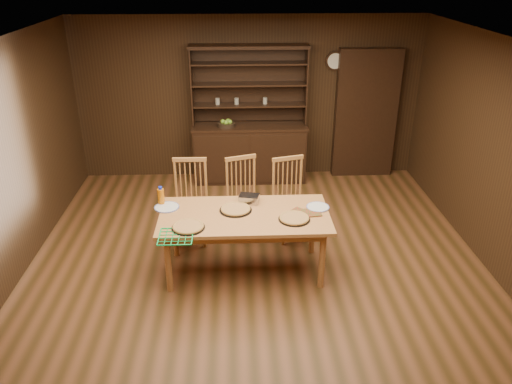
{
  "coord_description": "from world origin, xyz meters",
  "views": [
    {
      "loc": [
        -0.23,
        -4.9,
        3.39
      ],
      "look_at": [
        0.0,
        0.4,
        0.87
      ],
      "focal_mm": 35.0,
      "sensor_mm": 36.0,
      "label": 1
    }
  ],
  "objects_px": {
    "dining_table": "(245,220)",
    "chair_center": "(243,194)",
    "china_hutch": "(250,145)",
    "chair_right": "(290,195)",
    "chair_left": "(191,198)",
    "juice_bottle": "(161,196)"
  },
  "relations": [
    {
      "from": "dining_table",
      "to": "chair_center",
      "type": "xyz_separation_m",
      "value": [
        0.0,
        0.91,
        -0.11
      ]
    },
    {
      "from": "dining_table",
      "to": "chair_left",
      "type": "bearing_deg",
      "value": 130.49
    },
    {
      "from": "chair_left",
      "to": "juice_bottle",
      "type": "height_order",
      "value": "chair_left"
    },
    {
      "from": "juice_bottle",
      "to": "chair_center",
      "type": "bearing_deg",
      "value": 32.46
    },
    {
      "from": "china_hutch",
      "to": "dining_table",
      "type": "bearing_deg",
      "value": -93.03
    },
    {
      "from": "chair_left",
      "to": "dining_table",
      "type": "bearing_deg",
      "value": -48.43
    },
    {
      "from": "china_hutch",
      "to": "chair_right",
      "type": "relative_size",
      "value": 2.02
    },
    {
      "from": "chair_left",
      "to": "china_hutch",
      "type": "bearing_deg",
      "value": 67.92
    },
    {
      "from": "chair_center",
      "to": "juice_bottle",
      "type": "xyz_separation_m",
      "value": [
        -0.97,
        -0.62,
        0.29
      ]
    },
    {
      "from": "chair_center",
      "to": "chair_right",
      "type": "relative_size",
      "value": 0.99
    },
    {
      "from": "chair_right",
      "to": "juice_bottle",
      "type": "relative_size",
      "value": 4.75
    },
    {
      "from": "china_hutch",
      "to": "juice_bottle",
      "type": "distance_m",
      "value": 2.65
    },
    {
      "from": "chair_right",
      "to": "dining_table",
      "type": "bearing_deg",
      "value": -141.14
    },
    {
      "from": "chair_left",
      "to": "chair_right",
      "type": "height_order",
      "value": "chair_left"
    },
    {
      "from": "dining_table",
      "to": "china_hutch",
      "type": "bearing_deg",
      "value": 86.97
    },
    {
      "from": "dining_table",
      "to": "chair_right",
      "type": "height_order",
      "value": "chair_right"
    },
    {
      "from": "dining_table",
      "to": "chair_center",
      "type": "relative_size",
      "value": 1.8
    },
    {
      "from": "china_hutch",
      "to": "chair_center",
      "type": "xyz_separation_m",
      "value": [
        -0.14,
        -1.78,
        -0.03
      ]
    },
    {
      "from": "dining_table",
      "to": "chair_left",
      "type": "xyz_separation_m",
      "value": [
        -0.67,
        0.79,
        -0.09
      ]
    },
    {
      "from": "chair_center",
      "to": "chair_right",
      "type": "bearing_deg",
      "value": -25.54
    },
    {
      "from": "dining_table",
      "to": "juice_bottle",
      "type": "xyz_separation_m",
      "value": [
        -0.97,
        0.29,
        0.18
      ]
    },
    {
      "from": "china_hutch",
      "to": "chair_left",
      "type": "height_order",
      "value": "china_hutch"
    }
  ]
}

